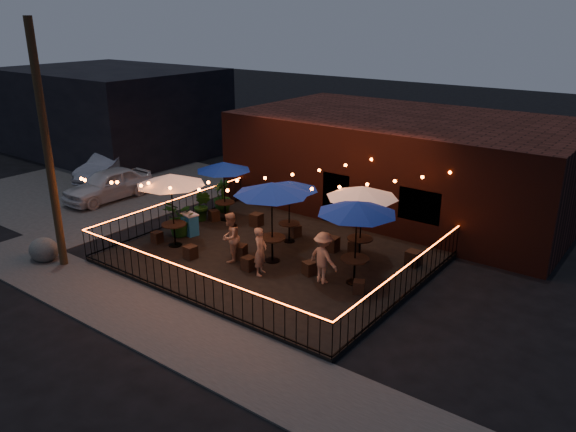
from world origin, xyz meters
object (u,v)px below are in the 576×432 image
object	(u,v)px
cafe_table_4	(357,208)
cafe_table_5	(362,193)
cooler	(190,224)
utility_pole	(47,150)
boulder	(44,250)
cafe_table_2	(272,189)
cafe_table_3	(289,186)
cafe_table_1	(223,167)
cafe_table_0	(171,180)

from	to	relation	value
cafe_table_4	cafe_table_5	xyz separation A→B (m)	(-0.72, 1.56, -0.05)
cafe_table_5	cooler	bearing A→B (deg)	-164.27
utility_pole	boulder	distance (m)	3.72
cafe_table_4	cooler	world-z (taller)	cafe_table_4
utility_pole	cafe_table_2	size ratio (longest dim) A/B	2.88
cafe_table_3	cafe_table_4	distance (m)	3.95
cafe_table_2	cooler	xyz separation A→B (m)	(-3.99, 0.02, -2.11)
cafe_table_4	boulder	bearing A→B (deg)	-154.00
cooler	cafe_table_1	bearing A→B (deg)	104.29
utility_pole	cooler	distance (m)	5.73
cafe_table_1	cafe_table_5	size ratio (longest dim) A/B	0.93
cafe_table_1	cooler	distance (m)	2.69
utility_pole	cafe_table_3	distance (m)	8.04
cooler	boulder	xyz separation A→B (m)	(-2.54, -4.45, -0.19)
cafe_table_0	cafe_table_1	distance (m)	3.12
cafe_table_4	cafe_table_0	bearing A→B (deg)	-169.09
cafe_table_5	boulder	world-z (taller)	cafe_table_5
cafe_table_2	cafe_table_0	bearing A→B (deg)	-163.99
cafe_table_2	cafe_table_4	size ratio (longest dim) A/B	1.03
cafe_table_3	cooler	bearing A→B (deg)	-153.30
cafe_table_5	cafe_table_0	bearing A→B (deg)	-154.52
cafe_table_0	cafe_table_5	distance (m)	6.63
cafe_table_2	cafe_table_5	size ratio (longest dim) A/B	0.91
cafe_table_1	cafe_table_2	world-z (taller)	cafe_table_2
utility_pole	cafe_table_4	world-z (taller)	utility_pole
utility_pole	cooler	size ratio (longest dim) A/B	9.53
cafe_table_5	utility_pole	bearing A→B (deg)	-142.82
boulder	cafe_table_3	bearing A→B (deg)	46.04
utility_pole	cafe_table_2	distance (m)	7.20
cafe_table_0	boulder	distance (m)	4.96
cafe_table_0	boulder	size ratio (longest dim) A/B	2.96
cooler	boulder	distance (m)	5.13
cafe_table_1	cafe_table_0	bearing A→B (deg)	-82.49
cafe_table_3	utility_pole	bearing A→B (deg)	-130.25
cafe_table_5	cafe_table_4	bearing A→B (deg)	-65.22
cafe_table_2	boulder	world-z (taller)	cafe_table_2
boulder	cafe_table_4	bearing A→B (deg)	26.00
boulder	cafe_table_2	bearing A→B (deg)	34.14
cafe_table_5	cafe_table_1	bearing A→B (deg)	177.88
cooler	cafe_table_3	bearing A→B (deg)	38.93
cooler	utility_pole	bearing A→B (deg)	-99.10
cafe_table_2	cafe_table_4	distance (m)	3.06
cafe_table_2	cooler	world-z (taller)	cafe_table_2
cafe_table_3	cafe_table_4	xyz separation A→B (m)	(3.64, -1.49, 0.33)
cafe_table_3	cafe_table_5	xyz separation A→B (m)	(2.92, 0.07, 0.29)
cafe_table_0	cafe_table_5	world-z (taller)	cafe_table_0
cafe_table_1	cafe_table_4	size ratio (longest dim) A/B	1.06
cafe_table_1	cafe_table_3	bearing A→B (deg)	-5.04
cafe_table_1	cafe_table_5	world-z (taller)	cafe_table_5
utility_pole	cafe_table_5	bearing A→B (deg)	37.18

